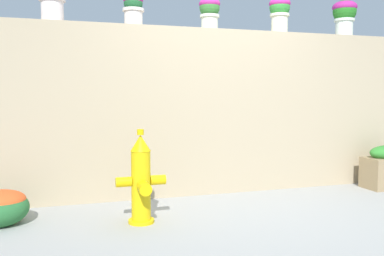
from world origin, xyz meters
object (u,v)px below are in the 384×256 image
(potted_plant_2, at_px, (133,8))
(potted_plant_5, at_px, (345,14))
(potted_plant_3, at_px, (210,10))
(fire_hydrant, at_px, (141,181))
(potted_plant_4, at_px, (280,11))

(potted_plant_2, relative_size, potted_plant_5, 0.74)
(potted_plant_3, xyz_separation_m, fire_hydrant, (-0.99, -0.98, -1.74))
(potted_plant_2, xyz_separation_m, potted_plant_3, (0.89, 0.01, 0.03))
(potted_plant_3, bearing_deg, potted_plant_2, -179.53)
(fire_hydrant, bearing_deg, potted_plant_3, 44.75)
(potted_plant_2, relative_size, potted_plant_4, 0.81)
(potted_plant_2, distance_m, potted_plant_3, 0.89)
(potted_plant_2, height_order, potted_plant_3, potted_plant_3)
(potted_plant_4, distance_m, fire_hydrant, 2.76)
(potted_plant_4, bearing_deg, potted_plant_3, 177.83)
(potted_plant_4, xyz_separation_m, fire_hydrant, (-1.88, -0.95, -1.78))
(potted_plant_5, bearing_deg, fire_hydrant, -160.76)
(potted_plant_4, relative_size, fire_hydrant, 0.51)
(potted_plant_3, bearing_deg, potted_plant_4, -2.17)
(potted_plant_2, distance_m, potted_plant_4, 1.78)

